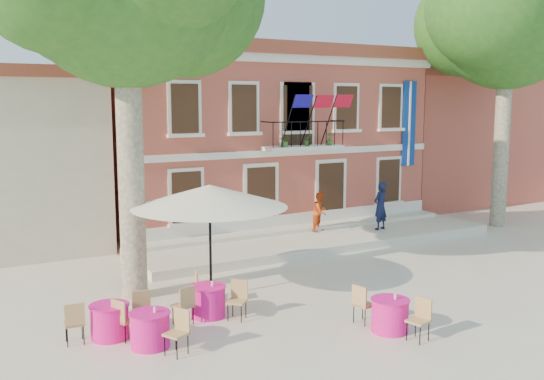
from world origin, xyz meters
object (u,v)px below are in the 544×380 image
Objects in this scene: cafe_table_0 at (110,320)px; cafe_table_2 at (150,328)px; patio_umbrella at (210,196)px; pedestrian_orange at (320,212)px; plane_tree_east at (508,18)px; pedestrian_navy at (380,206)px; cafe_table_3 at (208,300)px; cafe_table_1 at (390,314)px.

cafe_table_2 is at bearing -55.71° from cafe_table_0.
cafe_table_2 is at bearing -135.77° from patio_umbrella.
pedestrian_orange is at bearing 34.32° from patio_umbrella.
patio_umbrella is 2.72× the size of pedestrian_orange.
plane_tree_east is at bearing -40.28° from pedestrian_orange.
cafe_table_0 is at bearing 7.69° from pedestrian_navy.
plane_tree_east reaches higher than cafe_table_3.
plane_tree_east is at bearing 13.80° from cafe_table_0.
patio_umbrella is at bearing 44.23° from cafe_table_2.
plane_tree_east is 5.93× the size of cafe_table_1.
pedestrian_navy is at bearing -50.25° from pedestrian_orange.
cafe_table_0 and cafe_table_1 have the same top height.
patio_umbrella is 5.51m from cafe_table_1.
cafe_table_0 is at bearing -175.49° from cafe_table_3.
cafe_table_1 is at bearing -25.82° from cafe_table_0.
pedestrian_navy is 9.97m from cafe_table_1.
plane_tree_east is 16.08m from cafe_table_1.
cafe_table_2 is at bearing 12.63° from pedestrian_navy.
pedestrian_navy is 12.89m from cafe_table_0.
pedestrian_orange is 0.80× the size of cafe_table_2.
cafe_table_0 is 1.03× the size of cafe_table_2.
cafe_table_3 is (-15.13, -4.12, -8.19)m from plane_tree_east.
patio_umbrella reaches higher than pedestrian_orange.
pedestrian_orange is 0.78× the size of cafe_table_0.
cafe_table_0 is at bearing -166.20° from plane_tree_east.
plane_tree_east reaches higher than cafe_table_0.
cafe_table_1 is 1.04× the size of cafe_table_2.
plane_tree_east reaches higher than cafe_table_2.
cafe_table_2 and cafe_table_3 have the same top height.
cafe_table_0 is 0.99× the size of cafe_table_1.
pedestrian_orange is 11.32m from cafe_table_2.
cafe_table_0 is at bearing 124.29° from cafe_table_2.
pedestrian_navy is at bearing 51.96° from cafe_table_1.
patio_umbrella is 8.06m from pedestrian_orange.
cafe_table_0 is 1.08× the size of cafe_table_3.
pedestrian_orange is 9.19m from cafe_table_3.
cafe_table_1 is (-11.88, -7.08, -8.20)m from plane_tree_east.
pedestrian_navy reaches higher than pedestrian_orange.
patio_umbrella is 2.75m from cafe_table_3.
cafe_table_2 is (-8.99, -6.85, -0.64)m from pedestrian_orange.
patio_umbrella reaches higher than pedestrian_navy.
plane_tree_east is 6.14× the size of cafe_table_2.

